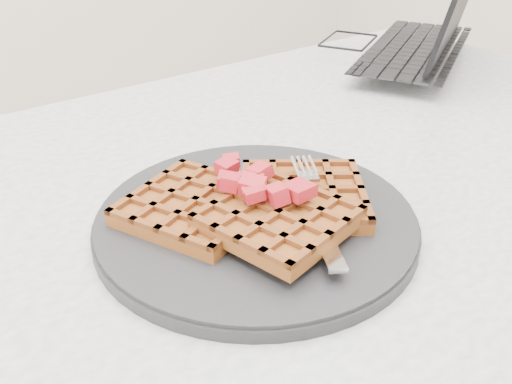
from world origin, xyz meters
The scene contains 6 objects.
table centered at (0.00, 0.00, 0.64)m, with size 1.20×0.80×0.75m.
plate centered at (-0.10, -0.04, 0.76)m, with size 0.31×0.31×0.02m, color black.
waffles centered at (-0.10, -0.04, 0.78)m, with size 0.26×0.22×0.03m.
strawberry_pile centered at (-0.10, -0.04, 0.80)m, with size 0.15×0.15×0.02m, color #95000D, non-canonical shape.
fork centered at (-0.06, -0.08, 0.77)m, with size 0.02×0.18×0.02m, color silver, non-canonical shape.
laptop centered at (0.41, 0.24, 0.79)m, with size 0.43×0.40×0.25m.
Camera 1 is at (-0.37, -0.41, 1.06)m, focal length 40.00 mm.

